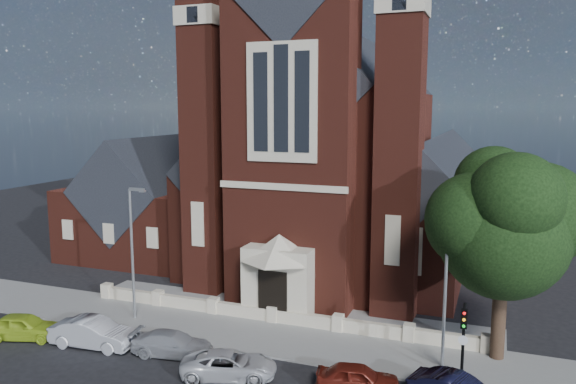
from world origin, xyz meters
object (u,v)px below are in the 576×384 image
car_silver_a (93,333)px  car_silver_b (173,344)px  car_white_suv (229,365)px  car_dark_red (358,378)px  church (346,161)px  car_lime_van (23,326)px  traffic_signal (463,333)px  street_tree (506,227)px  street_lamp_left (133,246)px  street_lamp_right (448,278)px  parish_hall (153,208)px

car_silver_a → car_silver_b: (4.53, 0.59, -0.15)m
car_white_suv → car_dark_red: 6.10m
church → car_white_suv: bearing=-88.5°
church → car_lime_van: 27.42m
traffic_signal → car_silver_b: (-14.19, -1.84, -1.96)m
car_silver_b → street_tree: bearing=-81.0°
street_lamp_left → street_lamp_right: (18.00, 0.00, 0.00)m
car_dark_red → street_tree: bearing=-59.1°
church → car_dark_red: (6.65, -22.62, -7.54)m
car_lime_van → car_white_suv: car_lime_van is taller
traffic_signal → church: bearing=118.2°
street_lamp_right → traffic_signal: 2.71m
street_lamp_right → church: bearing=118.0°
car_lime_van → car_silver_a: size_ratio=0.89×
church → street_tree: church is taller
car_white_suv → car_silver_a: bearing=68.6°
street_lamp_right → car_white_suv: size_ratio=1.78×
parish_hall → church: bearing=17.2°
church → street_lamp_left: size_ratio=4.31×
church → car_white_suv: 24.65m
car_silver_a → car_silver_b: bearing=-87.5°
street_lamp_right → car_silver_b: (-13.28, -3.41, -3.97)m
car_silver_b → car_silver_a: bearing=88.4°
traffic_signal → car_dark_red: bearing=-154.2°
street_tree → car_white_suv: size_ratio=2.36×
car_lime_van → car_dark_red: car_lime_van is taller
car_silver_b → car_dark_red: (9.84, -0.27, 0.02)m
church → street_lamp_right: church is taller
parish_hall → car_dark_red: parish_hall is taller
church → car_lime_van: (-12.06, -23.46, -7.47)m
street_tree → car_lime_van: 26.19m
parish_hall → car_silver_a: (8.28, -18.00, -3.24)m
street_lamp_left → car_silver_a: size_ratio=1.73×
church → traffic_signal: size_ratio=8.72×
church → street_lamp_right: size_ratio=4.31×
traffic_signal → car_silver_b: traffic_signal is taller
street_lamp_right → car_dark_red: 6.40m
parish_hall → street_tree: (28.60, -12.29, 2.95)m
traffic_signal → car_dark_red: (-4.35, -2.10, -1.94)m
car_silver_b → car_white_suv: car_white_suv is taller
car_lime_van → car_silver_b: 8.94m
street_tree → car_white_suv: 14.91m
street_tree → street_lamp_left: bearing=-175.2°
street_lamp_left → car_silver_b: bearing=-35.9°
traffic_signal → car_white_suv: size_ratio=0.88×
car_silver_a → car_dark_red: car_silver_a is taller
church → car_silver_a: bearing=-108.6°
street_tree → car_white_suv: (-11.98, -6.22, -6.33)m
street_lamp_left → car_white_suv: street_lamp_left is taller
traffic_signal → car_lime_van: traffic_signal is taller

